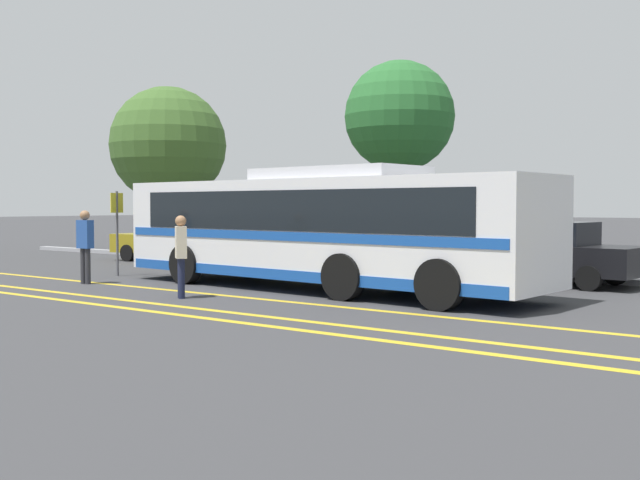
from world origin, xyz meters
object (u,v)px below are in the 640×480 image
(parked_car_0, at_px, (174,241))
(parked_car_1, at_px, (327,246))
(pedestrian_0, at_px, (181,251))
(tree_1, at_px, (399,117))
(transit_bus, at_px, (320,227))
(bus_stop_sign, at_px, (117,222))
(parked_car_2, at_px, (548,253))
(pedestrian_1, at_px, (85,242))
(tree_0, at_px, (168,145))

(parked_car_0, relative_size, parked_car_1, 0.98)
(parked_car_1, height_order, pedestrian_0, pedestrian_0)
(pedestrian_0, height_order, tree_1, tree_1)
(transit_bus, xyz_separation_m, bus_stop_sign, (-6.70, -0.64, 0.03))
(parked_car_2, bearing_deg, parked_car_1, 96.89)
(parked_car_2, height_order, tree_1, tree_1)
(parked_car_1, bearing_deg, bus_stop_sign, 139.09)
(pedestrian_1, bearing_deg, parked_car_2, -147.06)
(parked_car_0, height_order, bus_stop_sign, bus_stop_sign)
(parked_car_1, relative_size, pedestrian_1, 2.60)
(parked_car_2, height_order, pedestrian_1, pedestrian_1)
(transit_bus, xyz_separation_m, parked_car_0, (-9.49, 4.08, -0.75))
(transit_bus, distance_m, pedestrian_1, 6.14)
(bus_stop_sign, bearing_deg, parked_car_2, -60.08)
(bus_stop_sign, bearing_deg, parked_car_0, 34.72)
(parked_car_1, xyz_separation_m, tree_0, (-11.58, 4.09, 3.89))
(tree_0, bearing_deg, bus_stop_sign, -49.04)
(pedestrian_0, bearing_deg, tree_1, -48.37)
(parked_car_1, relative_size, tree_0, 0.68)
(transit_bus, bearing_deg, tree_0, 64.17)
(parked_car_0, bearing_deg, pedestrian_1, -154.19)
(bus_stop_sign, bearing_deg, tree_0, 45.03)
(parked_car_0, xyz_separation_m, tree_1, (7.41, 3.11, 4.18))
(tree_1, bearing_deg, pedestrian_1, -109.90)
(tree_0, bearing_deg, parked_car_1, -19.45)
(parked_car_1, distance_m, parked_car_2, 6.79)
(parked_car_0, xyz_separation_m, parked_car_2, (13.38, 0.42, 0.05))
(transit_bus, height_order, tree_1, tree_1)
(parked_car_2, height_order, bus_stop_sign, bus_stop_sign)
(parked_car_2, xyz_separation_m, tree_0, (-18.36, 3.83, 3.86))
(transit_bus, distance_m, pedestrian_0, 3.45)
(parked_car_2, bearing_deg, pedestrian_1, 131.16)
(parked_car_1, relative_size, bus_stop_sign, 2.03)
(pedestrian_0, relative_size, pedestrian_1, 0.95)
(transit_bus, relative_size, parked_car_1, 2.39)
(tree_0, distance_m, tree_1, 12.45)
(pedestrian_0, bearing_deg, transit_bus, -77.05)
(pedestrian_0, height_order, tree_0, tree_0)
(transit_bus, xyz_separation_m, tree_1, (-2.08, 7.18, 3.42))
(tree_1, bearing_deg, tree_0, 174.77)
(parked_car_1, bearing_deg, pedestrian_1, 155.31)
(parked_car_0, bearing_deg, bus_stop_sign, -154.15)
(parked_car_0, relative_size, tree_0, 0.66)
(bus_stop_sign, relative_size, tree_1, 0.36)
(parked_car_1, distance_m, pedestrian_1, 7.27)
(bus_stop_sign, bearing_deg, parked_car_1, -33.93)
(parked_car_2, xyz_separation_m, pedestrian_0, (-5.34, -7.58, 0.24))
(parked_car_1, bearing_deg, transit_bus, -148.54)
(pedestrian_0, distance_m, bus_stop_sign, 5.81)
(parked_car_0, xyz_separation_m, pedestrian_0, (8.03, -7.17, 0.28))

